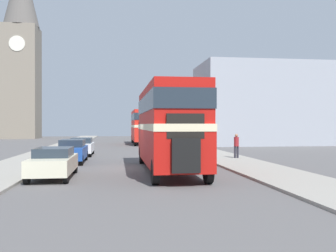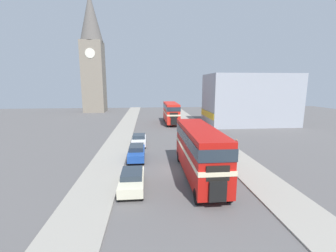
{
  "view_description": "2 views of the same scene",
  "coord_description": "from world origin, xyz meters",
  "px_view_note": "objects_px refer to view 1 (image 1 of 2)",
  "views": [
    {
      "loc": [
        -0.96,
        -21.44,
        2.47
      ],
      "look_at": [
        1.71,
        -1.89,
        2.4
      ],
      "focal_mm": 40.0,
      "sensor_mm": 36.0,
      "label": 1
    },
    {
      "loc": [
        -2.62,
        -19.89,
        7.87
      ],
      "look_at": [
        0.0,
        8.38,
        2.67
      ],
      "focal_mm": 24.0,
      "sensor_mm": 36.0,
      "label": 2
    }
  ],
  "objects_px": {
    "bus_distant": "(143,124)",
    "car_parked_near": "(54,162)",
    "church_tower": "(21,44)",
    "double_decker_bus": "(168,122)",
    "pedestrian_walking": "(236,144)",
    "car_parked_far": "(81,146)",
    "car_parked_mid": "(72,151)"
  },
  "relations": [
    {
      "from": "bus_distant",
      "to": "car_parked_near",
      "type": "bearing_deg",
      "value": -101.78
    },
    {
      "from": "car_parked_near",
      "to": "church_tower",
      "type": "relative_size",
      "value": 0.13
    },
    {
      "from": "double_decker_bus",
      "to": "pedestrian_walking",
      "type": "relative_size",
      "value": 6.13
    },
    {
      "from": "double_decker_bus",
      "to": "bus_distant",
      "type": "relative_size",
      "value": 1.05
    },
    {
      "from": "car_parked_far",
      "to": "church_tower",
      "type": "relative_size",
      "value": 0.12
    },
    {
      "from": "bus_distant",
      "to": "pedestrian_walking",
      "type": "height_order",
      "value": "bus_distant"
    },
    {
      "from": "car_parked_near",
      "to": "pedestrian_walking",
      "type": "xyz_separation_m",
      "value": [
        11.28,
        7.64,
        0.35
      ]
    },
    {
      "from": "bus_distant",
      "to": "car_parked_mid",
      "type": "height_order",
      "value": "bus_distant"
    },
    {
      "from": "bus_distant",
      "to": "car_parked_mid",
      "type": "relative_size",
      "value": 2.27
    },
    {
      "from": "bus_distant",
      "to": "car_parked_near",
      "type": "height_order",
      "value": "bus_distant"
    },
    {
      "from": "car_parked_mid",
      "to": "car_parked_far",
      "type": "distance_m",
      "value": 5.69
    },
    {
      "from": "car_parked_far",
      "to": "double_decker_bus",
      "type": "bearing_deg",
      "value": -63.56
    },
    {
      "from": "double_decker_bus",
      "to": "church_tower",
      "type": "distance_m",
      "value": 56.24
    },
    {
      "from": "pedestrian_walking",
      "to": "church_tower",
      "type": "height_order",
      "value": "church_tower"
    },
    {
      "from": "church_tower",
      "to": "car_parked_mid",
      "type": "bearing_deg",
      "value": -72.63
    },
    {
      "from": "car_parked_near",
      "to": "car_parked_mid",
      "type": "xyz_separation_m",
      "value": [
        0.03,
        7.03,
        0.04
      ]
    },
    {
      "from": "double_decker_bus",
      "to": "car_parked_mid",
      "type": "bearing_deg",
      "value": 136.01
    },
    {
      "from": "car_parked_near",
      "to": "car_parked_far",
      "type": "xyz_separation_m",
      "value": [
        0.09,
        12.72,
        0.01
      ]
    },
    {
      "from": "double_decker_bus",
      "to": "pedestrian_walking",
      "type": "xyz_separation_m",
      "value": [
        5.69,
        5.97,
        -1.51
      ]
    },
    {
      "from": "pedestrian_walking",
      "to": "double_decker_bus",
      "type": "bearing_deg",
      "value": -133.64
    },
    {
      "from": "double_decker_bus",
      "to": "pedestrian_walking",
      "type": "height_order",
      "value": "double_decker_bus"
    },
    {
      "from": "pedestrian_walking",
      "to": "car_parked_mid",
      "type": "bearing_deg",
      "value": -176.89
    },
    {
      "from": "car_parked_far",
      "to": "car_parked_mid",
      "type": "bearing_deg",
      "value": -90.58
    },
    {
      "from": "car_parked_mid",
      "to": "pedestrian_walking",
      "type": "bearing_deg",
      "value": 3.11
    },
    {
      "from": "double_decker_bus",
      "to": "car_parked_far",
      "type": "height_order",
      "value": "double_decker_bus"
    },
    {
      "from": "double_decker_bus",
      "to": "car_parked_near",
      "type": "distance_m",
      "value": 6.12
    },
    {
      "from": "double_decker_bus",
      "to": "pedestrian_walking",
      "type": "bearing_deg",
      "value": 46.36
    },
    {
      "from": "double_decker_bus",
      "to": "car_parked_near",
      "type": "bearing_deg",
      "value": -163.3
    },
    {
      "from": "church_tower",
      "to": "double_decker_bus",
      "type": "bearing_deg",
      "value": -68.73
    },
    {
      "from": "pedestrian_walking",
      "to": "church_tower",
      "type": "distance_m",
      "value": 53.82
    },
    {
      "from": "car_parked_far",
      "to": "car_parked_near",
      "type": "bearing_deg",
      "value": -90.41
    },
    {
      "from": "car_parked_mid",
      "to": "pedestrian_walking",
      "type": "relative_size",
      "value": 2.57
    }
  ]
}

